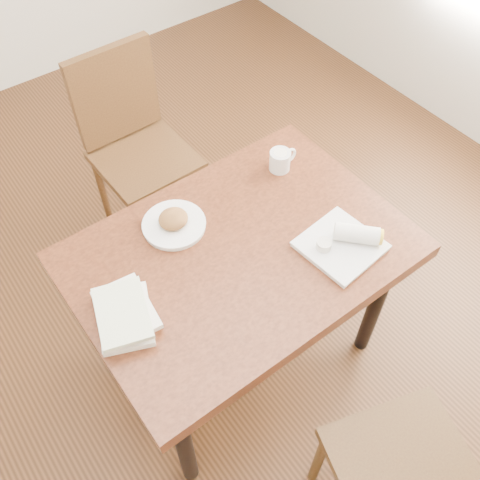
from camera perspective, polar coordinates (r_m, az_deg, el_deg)
ground at (r=2.45m, az=0.00°, el=-11.82°), size 4.00×5.00×0.01m
table at (r=1.88m, az=0.00°, el=-2.64°), size 1.12×0.80×0.75m
chair_far at (r=2.55m, az=-11.28°, el=10.61°), size 0.43×0.43×0.95m
plate_scone at (r=1.86m, az=-7.07°, el=1.85°), size 0.22×0.22×0.07m
coffee_mug at (r=2.05m, az=4.37°, el=8.53°), size 0.12×0.08×0.08m
plate_burrito at (r=1.83m, az=11.22°, el=-0.18°), size 0.27×0.27×0.08m
book_stack at (r=1.67m, az=-12.19°, el=-7.71°), size 0.23×0.27×0.06m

